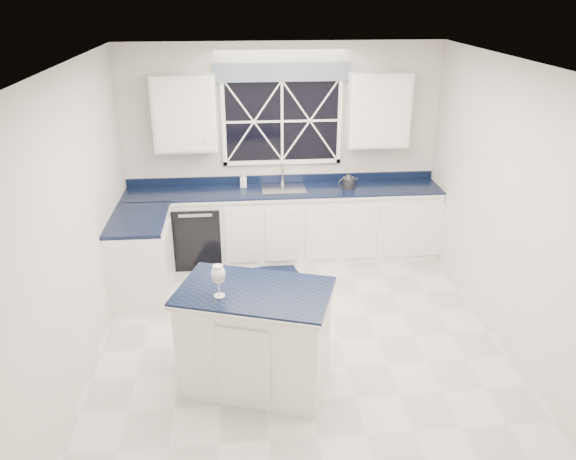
{
  "coord_description": "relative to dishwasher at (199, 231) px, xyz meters",
  "views": [
    {
      "loc": [
        -0.54,
        -4.71,
        3.29
      ],
      "look_at": [
        -0.09,
        0.4,
        1.06
      ],
      "focal_mm": 35.0,
      "sensor_mm": 36.0,
      "label": 1
    }
  ],
  "objects": [
    {
      "name": "ground",
      "position": [
        1.1,
        -1.95,
        -0.41
      ],
      "size": [
        4.5,
        4.5,
        0.0
      ],
      "primitive_type": "plane",
      "color": "beige",
      "rests_on": "ground"
    },
    {
      "name": "back_wall",
      "position": [
        1.1,
        0.3,
        0.94
      ],
      "size": [
        4.0,
        0.1,
        2.7
      ],
      "primitive_type": "cube",
      "color": "silver",
      "rests_on": "ground"
    },
    {
      "name": "base_cabinets",
      "position": [
        0.77,
        -0.17,
        0.04
      ],
      "size": [
        3.99,
        1.6,
        0.9
      ],
      "color": "white",
      "rests_on": "ground"
    },
    {
      "name": "countertop",
      "position": [
        1.1,
        0.0,
        0.51
      ],
      "size": [
        3.98,
        0.64,
        0.04
      ],
      "primitive_type": "cube",
      "color": "black",
      "rests_on": "base_cabinets"
    },
    {
      "name": "dishwasher",
      "position": [
        0.0,
        0.0,
        0.0
      ],
      "size": [
        0.6,
        0.58,
        0.82
      ],
      "primitive_type": "cube",
      "color": "black",
      "rests_on": "ground"
    },
    {
      "name": "window",
      "position": [
        1.1,
        0.25,
        1.42
      ],
      "size": [
        1.65,
        0.09,
        1.26
      ],
      "color": "black",
      "rests_on": "ground"
    },
    {
      "name": "upper_cabinets",
      "position": [
        1.1,
        0.13,
        1.49
      ],
      "size": [
        3.1,
        0.34,
        0.9
      ],
      "color": "white",
      "rests_on": "ground"
    },
    {
      "name": "faucet",
      "position": [
        1.1,
        0.19,
        0.69
      ],
      "size": [
        0.05,
        0.2,
        0.3
      ],
      "color": "#B2B3B5",
      "rests_on": "countertop"
    },
    {
      "name": "island",
      "position": [
        0.64,
        -2.54,
        0.07
      ],
      "size": [
        1.45,
        1.13,
        0.95
      ],
      "rotation": [
        0.0,
        0.0,
        -0.31
      ],
      "color": "white",
      "rests_on": "ground"
    },
    {
      "name": "rug",
      "position": [
        0.62,
        -0.72,
        -0.4
      ],
      "size": [
        1.62,
        1.18,
        0.02
      ],
      "rotation": [
        0.0,
        0.0,
        0.21
      ],
      "color": "#BCBBB6",
      "rests_on": "ground"
    },
    {
      "name": "kettle",
      "position": [
        1.92,
        -0.01,
        0.62
      ],
      "size": [
        0.27,
        0.2,
        0.19
      ],
      "rotation": [
        0.0,
        0.0,
        0.24
      ],
      "color": "#2C2C2F",
      "rests_on": "countertop"
    },
    {
      "name": "wine_glass",
      "position": [
        0.35,
        -2.62,
        0.74
      ],
      "size": [
        0.12,
        0.12,
        0.28
      ],
      "color": "silver",
      "rests_on": "island"
    },
    {
      "name": "soap_bottle",
      "position": [
        0.6,
        0.15,
        0.62
      ],
      "size": [
        0.08,
        0.09,
        0.18
      ],
      "primitive_type": "imported",
      "rotation": [
        0.0,
        0.0,
        -0.03
      ],
      "color": "silver",
      "rests_on": "countertop"
    }
  ]
}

